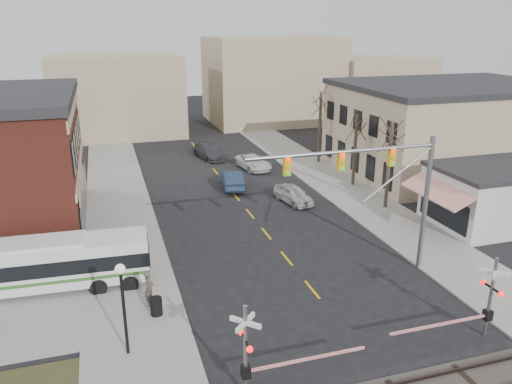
% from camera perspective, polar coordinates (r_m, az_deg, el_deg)
% --- Properties ---
extents(ground, '(160.00, 160.00, 0.00)m').
position_cam_1_polar(ground, '(26.40, 8.19, -13.07)').
color(ground, black).
rests_on(ground, ground).
extents(sidewalk_west, '(5.00, 60.00, 0.12)m').
position_cam_1_polar(sidewalk_west, '(42.43, -15.46, -0.90)').
color(sidewalk_west, gray).
rests_on(sidewalk_west, ground).
extents(sidewalk_east, '(5.00, 60.00, 0.12)m').
position_cam_1_polar(sidewalk_east, '(46.70, 8.43, 1.39)').
color(sidewalk_east, gray).
rests_on(sidewalk_east, ground).
extents(tan_building, '(20.30, 15.30, 8.50)m').
position_cam_1_polar(tan_building, '(52.23, 21.25, 6.92)').
color(tan_building, tan).
rests_on(tan_building, ground).
extents(awning_shop, '(9.74, 6.20, 4.30)m').
position_cam_1_polar(awning_shop, '(39.35, 25.37, -0.38)').
color(awning_shop, beige).
rests_on(awning_shop, ground).
extents(tree_east_a, '(0.28, 0.28, 6.75)m').
position_cam_1_polar(tree_east_a, '(39.50, 14.92, 2.93)').
color(tree_east_a, '#382B21').
rests_on(tree_east_a, sidewalk_east).
extents(tree_east_b, '(0.28, 0.28, 6.30)m').
position_cam_1_polar(tree_east_b, '(44.71, 11.23, 4.72)').
color(tree_east_b, '#382B21').
rests_on(tree_east_b, sidewalk_east).
extents(tree_east_c, '(0.28, 0.28, 7.20)m').
position_cam_1_polar(tree_east_c, '(51.69, 7.30, 7.31)').
color(tree_east_c, '#382B21').
rests_on(tree_east_c, sidewalk_east).
extents(transit_bus, '(11.02, 2.95, 2.81)m').
position_cam_1_polar(transit_bus, '(29.24, -23.00, -7.58)').
color(transit_bus, silver).
rests_on(transit_bus, ground).
extents(traffic_signal_mast, '(10.86, 0.30, 8.00)m').
position_cam_1_polar(traffic_signal_mast, '(27.96, 14.25, 1.42)').
color(traffic_signal_mast, gray).
rests_on(traffic_signal_mast, ground).
extents(rr_crossing_west, '(5.60, 1.36, 4.00)m').
position_cam_1_polar(rr_crossing_west, '(19.99, 0.04, -17.66)').
color(rr_crossing_west, gray).
rests_on(rr_crossing_west, ground).
extents(rr_crossing_east, '(5.60, 1.36, 4.00)m').
position_cam_1_polar(rr_crossing_east, '(25.24, 24.48, -11.16)').
color(rr_crossing_east, gray).
rests_on(rr_crossing_east, ground).
extents(street_lamp, '(0.44, 0.44, 4.32)m').
position_cam_1_polar(street_lamp, '(22.01, -15.04, -10.84)').
color(street_lamp, black).
rests_on(street_lamp, sidewalk_west).
extents(trash_bin, '(0.60, 0.60, 0.92)m').
position_cam_1_polar(trash_bin, '(25.72, -11.33, -12.68)').
color(trash_bin, black).
rests_on(trash_bin, sidewalk_west).
extents(car_a, '(2.43, 4.41, 1.42)m').
position_cam_1_polar(car_a, '(40.43, 4.28, -0.25)').
color(car_a, '#AEADB2').
rests_on(car_a, ground).
extents(car_b, '(2.33, 4.92, 1.56)m').
position_cam_1_polar(car_b, '(44.02, -2.72, 1.47)').
color(car_b, '#1C2B46').
rests_on(car_b, ground).
extents(car_c, '(2.95, 5.15, 1.35)m').
position_cam_1_polar(car_c, '(49.76, -0.33, 3.41)').
color(car_c, silver).
rests_on(car_c, ground).
extents(car_d, '(3.10, 5.50, 1.50)m').
position_cam_1_polar(car_d, '(54.01, -5.32, 4.65)').
color(car_d, '#39383D').
rests_on(car_d, ground).
extents(pedestrian_near, '(0.57, 0.76, 1.90)m').
position_cam_1_polar(pedestrian_near, '(26.35, -12.13, -10.68)').
color(pedestrian_near, '#4C433C').
rests_on(pedestrian_near, sidewalk_west).
extents(pedestrian_far, '(0.96, 0.88, 1.60)m').
position_cam_1_polar(pedestrian_far, '(30.29, -16.08, -7.28)').
color(pedestrian_far, '#3C3965').
rests_on(pedestrian_far, sidewalk_west).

